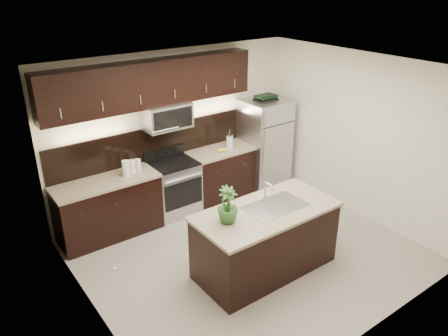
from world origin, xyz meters
The scene contains 12 objects.
ground centered at (0.00, 0.00, 0.00)m, with size 4.50×4.50×0.00m, color gray.
room_walls centered at (-0.11, -0.04, 1.70)m, with size 4.52×4.02×2.71m.
counter_run centered at (-0.46, 1.69, 0.47)m, with size 3.51×0.65×0.94m.
upper_fixtures centered at (-0.43, 1.84, 2.14)m, with size 3.49×0.40×1.66m.
island centered at (-0.05, -0.40, 0.47)m, with size 1.96×0.96×0.94m.
sink_faucet centered at (0.10, -0.39, 0.96)m, with size 0.84×0.50×0.28m.
refrigerator centered at (1.69, 1.63, 0.84)m, with size 0.81×0.73×1.68m, color #B2B2B7.
wine_rack centered at (1.69, 1.63, 1.73)m, with size 0.42×0.26×0.10m.
plant centered at (-0.64, -0.34, 1.18)m, with size 0.26×0.26×0.47m, color #264D1F.
canisters centered at (-0.99, 1.68, 1.05)m, with size 0.35×0.22×0.25m.
french_press centered at (0.88, 1.64, 1.07)m, with size 0.12×0.12×0.34m.
bananas centered at (0.65, 1.61, 0.97)m, with size 0.18×0.14×0.05m, color yellow.
Camera 1 is at (-3.46, -4.10, 3.79)m, focal length 35.00 mm.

